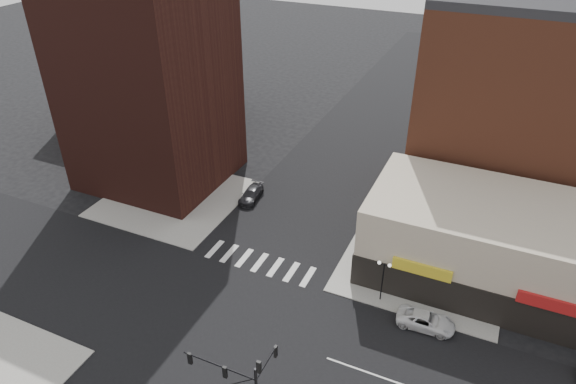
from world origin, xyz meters
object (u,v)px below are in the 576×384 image
at_px(traffic_signal, 245,381).
at_px(dark_sedan_north, 251,194).
at_px(street_lamp_ne, 384,272).
at_px(white_suv, 426,321).

distance_m(traffic_signal, dark_sedan_north, 29.48).
distance_m(street_lamp_ne, white_suv, 5.24).
relative_size(white_suv, dark_sedan_north, 1.05).
bearing_deg(dark_sedan_north, street_lamp_ne, -34.85).
bearing_deg(dark_sedan_north, white_suv, -33.14).
height_order(traffic_signal, dark_sedan_north, traffic_signal).
bearing_deg(dark_sedan_north, traffic_signal, -68.51).
xyz_separation_m(traffic_signal, street_lamp_ne, (4.76, 15.83, -1.67)).
xyz_separation_m(traffic_signal, white_suv, (9.04, 14.33, -4.30)).
xyz_separation_m(street_lamp_ne, white_suv, (4.27, -1.50, -2.62)).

